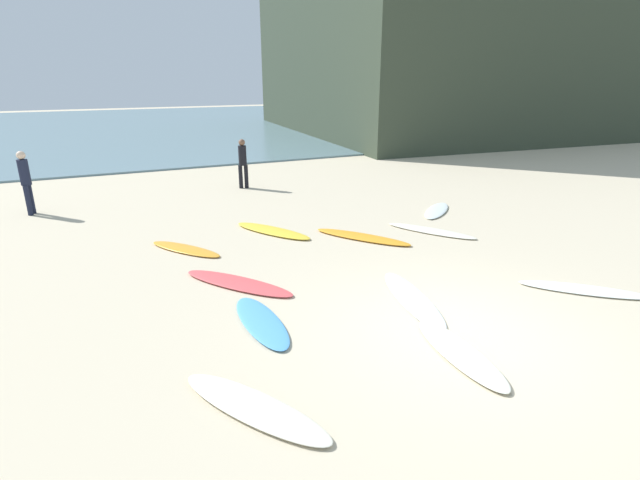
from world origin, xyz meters
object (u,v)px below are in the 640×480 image
(surfboard_6, at_px, (254,407))
(beachgoer_mid, at_px, (243,161))
(surfboard_4, at_px, (584,290))
(surfboard_1, at_px, (362,237))
(surfboard_5, at_px, (238,283))
(surfboard_9, at_px, (185,249))
(surfboard_0, at_px, (437,210))
(surfboard_7, at_px, (273,231))
(beachgoer_near, at_px, (26,179))
(surfboard_2, at_px, (431,231))
(surfboard_10, at_px, (460,353))
(surfboard_8, at_px, (412,299))
(surfboard_3, at_px, (261,322))

(surfboard_6, distance_m, beachgoer_mid, 12.37)
(surfboard_4, bearing_deg, surfboard_1, 69.97)
(surfboard_5, bearing_deg, surfboard_9, 66.68)
(surfboard_0, distance_m, surfboard_7, 5.10)
(beachgoer_near, bearing_deg, surfboard_2, -106.15)
(surfboard_0, distance_m, surfboard_9, 7.40)
(beachgoer_mid, bearing_deg, beachgoer_near, 13.00)
(surfboard_2, height_order, surfboard_5, surfboard_5)
(surfboard_2, distance_m, surfboard_7, 4.10)
(surfboard_0, relative_size, surfboard_7, 0.84)
(surfboard_7, distance_m, surfboard_9, 2.33)
(surfboard_2, height_order, surfboard_6, surfboard_6)
(surfboard_9, bearing_deg, surfboard_10, -100.83)
(surfboard_6, bearing_deg, surfboard_1, -161.40)
(surfboard_2, height_order, beachgoer_near, beachgoer_near)
(surfboard_8, bearing_deg, surfboard_5, 155.67)
(surfboard_4, relative_size, beachgoer_mid, 1.32)
(surfboard_5, relative_size, surfboard_10, 1.22)
(beachgoer_mid, bearing_deg, surfboard_8, 97.32)
(surfboard_6, height_order, surfboard_8, surfboard_6)
(surfboard_8, xyz_separation_m, surfboard_10, (-0.44, -1.80, 0.01))
(surfboard_8, height_order, beachgoer_mid, beachgoer_mid)
(surfboard_7, relative_size, surfboard_8, 0.97)
(surfboard_7, bearing_deg, surfboard_5, -151.19)
(surfboard_0, relative_size, surfboard_4, 0.87)
(surfboard_1, bearing_deg, surfboard_9, -48.38)
(surfboard_1, xyz_separation_m, surfboard_3, (-3.66, -3.09, -0.01))
(surfboard_3, height_order, surfboard_9, same)
(surfboard_9, height_order, beachgoer_near, beachgoer_near)
(surfboard_5, bearing_deg, surfboard_4, -64.15)
(beachgoer_near, bearing_deg, surfboard_1, -110.82)
(surfboard_2, xyz_separation_m, surfboard_10, (-3.23, -4.91, 0.01))
(surfboard_9, xyz_separation_m, beachgoer_mid, (3.12, 5.75, 0.93))
(surfboard_3, height_order, surfboard_7, surfboard_7)
(surfboard_2, relative_size, surfboard_7, 1.00)
(surfboard_3, relative_size, surfboard_7, 0.83)
(surfboard_5, height_order, surfboard_6, surfboard_6)
(surfboard_6, height_order, beachgoer_near, beachgoer_near)
(surfboard_6, xyz_separation_m, beachgoer_mid, (3.42, 11.85, 0.92))
(surfboard_4, height_order, surfboard_8, surfboard_4)
(surfboard_5, distance_m, surfboard_6, 3.79)
(surfboard_5, distance_m, beachgoer_mid, 8.60)
(surfboard_0, bearing_deg, beachgoer_near, -154.25)
(surfboard_4, height_order, surfboard_9, surfboard_9)
(surfboard_10, relative_size, beachgoer_near, 1.11)
(surfboard_0, height_order, beachgoer_near, beachgoer_near)
(surfboard_2, bearing_deg, surfboard_4, -116.31)
(surfboard_4, height_order, surfboard_10, surfboard_10)
(surfboard_6, bearing_deg, surfboard_0, -170.88)
(surfboard_0, bearing_deg, surfboard_1, -109.70)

